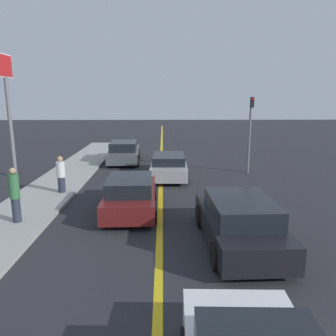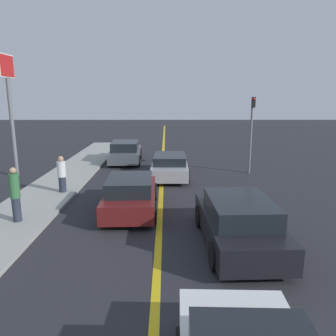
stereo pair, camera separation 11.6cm
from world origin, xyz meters
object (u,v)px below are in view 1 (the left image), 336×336
pedestrian_mid_group (61,174)px  roadside_sign (7,91)px  car_oncoming_far (124,152)px  pedestrian_near_curb (15,195)px  car_ahead_center (239,222)px  car_parked_left_lot (169,166)px  traffic_light (250,127)px  car_far_distant (130,195)px

pedestrian_mid_group → roadside_sign: bearing=136.0°
car_oncoming_far → pedestrian_near_curb: 10.68m
car_ahead_center → pedestrian_mid_group: pedestrian_mid_group is taller
car_parked_left_lot → traffic_light: 4.89m
car_far_distant → car_oncoming_far: bearing=96.5°
car_parked_left_lot → pedestrian_mid_group: bearing=-145.3°
car_ahead_center → roadside_sign: (-9.99, 8.33, 3.75)m
pedestrian_near_curb → pedestrian_mid_group: pedestrian_near_curb is taller
car_parked_left_lot → pedestrian_mid_group: pedestrian_mid_group is taller
car_parked_left_lot → roadside_sign: bearing=179.3°
car_parked_left_lot → roadside_sign: size_ratio=0.69×
car_ahead_center → car_oncoming_far: bearing=109.2°
traffic_light → roadside_sign: roadside_sign is taller
roadside_sign → pedestrian_mid_group: bearing=-44.0°
car_far_distant → car_ahead_center: bearing=-41.8°
car_ahead_center → pedestrian_mid_group: size_ratio=2.84×
car_parked_left_lot → pedestrian_near_curb: bearing=-127.1°
traffic_light → pedestrian_near_curb: bearing=-142.2°
car_far_distant → pedestrian_near_curb: pedestrian_near_curb is taller
pedestrian_mid_group → roadside_sign: 5.99m
car_oncoming_far → car_far_distant: bearing=-84.1°
car_oncoming_far → pedestrian_mid_group: bearing=-107.1°
pedestrian_mid_group → roadside_sign: (-3.47, 3.35, 3.54)m
car_ahead_center → car_parked_left_lot: size_ratio=1.04×
car_ahead_center → car_far_distant: bearing=137.8°
car_ahead_center → traffic_light: 9.48m
pedestrian_near_curb → pedestrian_mid_group: bearing=82.5°
car_parked_left_lot → pedestrian_mid_group: 5.61m
car_oncoming_far → pedestrian_near_curb: pedestrian_near_curb is taller
car_oncoming_far → pedestrian_mid_group: (-1.87, -7.01, 0.24)m
car_far_distant → car_parked_left_lot: size_ratio=0.95×
pedestrian_mid_group → traffic_light: size_ratio=0.38×
pedestrian_near_curb → traffic_light: 12.14m
car_ahead_center → car_oncoming_far: car_ahead_center is taller
car_ahead_center → car_parked_left_lot: car_ahead_center is taller
car_ahead_center → car_parked_left_lot: (-1.85, 8.07, -0.08)m
roadside_sign → pedestrian_near_curb: bearing=-65.9°
car_far_distant → traffic_light: traffic_light is taller
car_oncoming_far → roadside_sign: (-5.34, -3.66, 3.78)m
car_oncoming_far → pedestrian_near_curb: size_ratio=2.27×
car_far_distant → pedestrian_mid_group: bearing=144.2°
car_far_distant → car_oncoming_far: 9.26m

